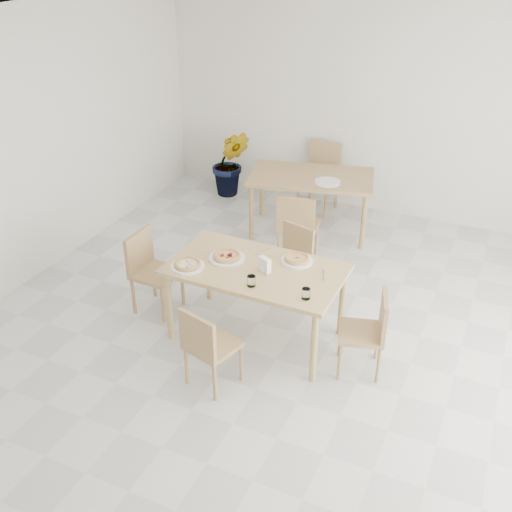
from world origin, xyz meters
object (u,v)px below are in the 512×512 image
at_px(plate_mushroom, 188,266).
at_px(plate_margherita, 297,261).
at_px(chair_east, 370,328).
at_px(potted_plant, 231,163).
at_px(plate_pepperoni, 227,258).
at_px(plate_empty, 328,182).
at_px(chair_north, 292,257).
at_px(pizza_pepperoni, 227,256).
at_px(chair_west, 149,266).
at_px(napkin_holder, 265,265).
at_px(chair_south, 207,344).
at_px(chair_back_n, 321,172).
at_px(pizza_margherita, 297,258).
at_px(main_table, 256,275).
at_px(pizza_mushroom, 187,264).
at_px(tumbler_b, 251,281).
at_px(second_table, 311,182).
at_px(tumbler_a, 306,294).
at_px(chair_back_s, 297,224).

bearing_deg(plate_mushroom, plate_margherita, 30.53).
distance_m(chair_east, potted_plant, 4.07).
relative_size(plate_pepperoni, plate_empty, 1.09).
xyz_separation_m(chair_north, pizza_pepperoni, (-0.34, -0.80, 0.34)).
bearing_deg(plate_margherita, chair_west, -170.10).
bearing_deg(napkin_holder, chair_south, -77.11).
height_order(napkin_holder, chair_back_n, chair_back_n).
bearing_deg(pizza_margherita, napkin_holder, -122.78).
bearing_deg(pizza_pepperoni, main_table, -5.66).
bearing_deg(napkin_holder, plate_pepperoni, -164.08).
distance_m(chair_back_n, potted_plant, 1.31).
distance_m(plate_pepperoni, plate_empty, 2.13).
relative_size(pizza_mushroom, pizza_pepperoni, 1.02).
xyz_separation_m(plate_margherita, napkin_holder, (-0.19, -0.29, 0.06)).
bearing_deg(chair_east, pizza_margherita, -127.29).
bearing_deg(plate_margherita, plate_pepperoni, -159.50).
xyz_separation_m(plate_margherita, pizza_mushroom, (-0.85, -0.50, 0.02)).
distance_m(plate_pepperoni, tumbler_b, 0.52).
bearing_deg(chair_north, tumbler_b, -70.84).
xyz_separation_m(plate_pepperoni, second_table, (0.01, 2.25, -0.09)).
bearing_deg(chair_east, tumbler_b, -92.46).
bearing_deg(tumbler_b, chair_back_n, 98.67).
xyz_separation_m(plate_mushroom, tumbler_a, (1.14, -0.03, 0.04)).
height_order(second_table, chair_back_n, chair_back_n).
distance_m(pizza_mushroom, napkin_holder, 0.70).
bearing_deg(plate_margherita, plate_mushroom, -149.47).
distance_m(napkin_holder, second_table, 2.35).
relative_size(main_table, pizza_margherita, 5.81).
xyz_separation_m(chair_west, potted_plant, (-0.56, 2.90, -0.00)).
distance_m(plate_mushroom, napkin_holder, 0.70).
relative_size(chair_west, potted_plant, 0.87).
height_order(chair_west, tumbler_a, tumbler_a).
relative_size(chair_west, plate_mushroom, 2.75).
distance_m(napkin_holder, potted_plant, 3.48).
xyz_separation_m(pizza_margherita, tumbler_a, (0.29, -0.54, 0.02)).
height_order(plate_pepperoni, pizza_margherita, pizza_margherita).
bearing_deg(plate_pepperoni, chair_south, -74.33).
height_order(main_table, plate_margherita, plate_margherita).
distance_m(main_table, second_table, 2.30).
xyz_separation_m(main_table, chair_back_n, (-0.41, 3.00, -0.15)).
xyz_separation_m(plate_pepperoni, pizza_margherita, (0.60, 0.22, 0.02)).
relative_size(second_table, plate_empty, 5.41).
relative_size(plate_pepperoni, pizza_mushroom, 1.15).
relative_size(pizza_mushroom, chair_back_s, 0.33).
height_order(tumbler_a, plate_empty, tumbler_a).
bearing_deg(pizza_pepperoni, chair_south, -74.33).
bearing_deg(pizza_margherita, chair_back_s, 110.53).
height_order(plate_margherita, plate_pepperoni, same).
relative_size(chair_south, plate_empty, 2.54).
distance_m(pizza_pepperoni, tumbler_b, 0.51).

